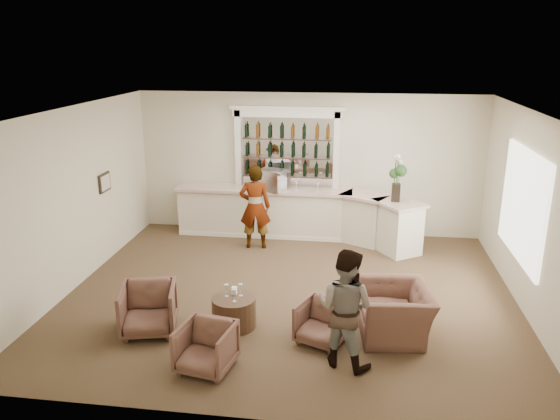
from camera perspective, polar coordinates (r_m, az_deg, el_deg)
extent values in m
plane|color=brown|center=(10.06, 1.06, -8.73)|extent=(8.00, 8.00, 0.00)
cube|color=beige|center=(12.83, 2.99, 4.79)|extent=(8.00, 0.04, 3.30)
cube|color=beige|center=(10.67, -20.73, 1.14)|extent=(0.04, 7.00, 3.30)
cube|color=beige|center=(9.84, 24.91, -0.65)|extent=(0.04, 7.00, 3.30)
cube|color=white|center=(9.12, 1.18, 10.28)|extent=(8.00, 7.00, 0.04)
cube|color=white|center=(10.28, 24.02, 0.46)|extent=(0.05, 2.40, 1.90)
cube|color=black|center=(11.69, -17.87, 2.75)|extent=(0.04, 0.46, 0.38)
cube|color=beige|center=(11.68, -17.76, 2.75)|extent=(0.01, 0.38, 0.30)
cube|color=white|center=(12.90, -1.65, -0.23)|extent=(4.00, 0.70, 1.08)
cube|color=beige|center=(12.72, -1.69, 2.20)|extent=(4.10, 0.82, 0.06)
cube|color=white|center=(12.52, 8.84, -0.98)|extent=(1.12, 1.04, 1.08)
cube|color=beige|center=(12.34, 8.96, 1.51)|extent=(1.27, 1.19, 0.06)
cube|color=white|center=(12.06, 12.19, -1.87)|extent=(1.08, 1.14, 1.08)
cube|color=beige|center=(11.87, 12.37, 0.70)|extent=(1.24, 1.29, 0.06)
cube|color=white|center=(12.75, -1.88, -2.77)|extent=(4.00, 0.06, 0.10)
cube|color=white|center=(12.80, 0.76, 6.16)|extent=(2.15, 0.02, 1.65)
cube|color=white|center=(13.04, -4.32, 4.06)|extent=(0.14, 0.16, 2.90)
cube|color=white|center=(12.76, 5.86, 3.73)|extent=(0.14, 0.16, 2.90)
cube|color=white|center=(12.60, 0.74, 10.08)|extent=(2.52, 0.16, 0.18)
cube|color=white|center=(12.59, 0.74, 10.62)|extent=(2.64, 0.20, 0.08)
cube|color=#37281B|center=(12.82, 0.69, 3.56)|extent=(2.05, 0.20, 0.03)
cube|color=#37281B|center=(12.72, 0.69, 5.49)|extent=(2.05, 0.20, 0.03)
cube|color=#37281B|center=(12.64, 0.70, 7.44)|extent=(2.05, 0.20, 0.03)
cylinder|color=#4C3221|center=(8.92, -4.82, -10.57)|extent=(0.71, 0.71, 0.50)
imported|color=gray|center=(11.95, -2.63, 0.33)|extent=(0.74, 0.54, 1.87)
imported|color=gray|center=(7.71, 6.80, -10.15)|extent=(1.04, 0.94, 1.73)
imported|color=brown|center=(8.91, -13.59, -10.03)|extent=(1.02, 1.03, 0.78)
imported|color=brown|center=(7.86, -7.74, -14.05)|extent=(0.85, 0.86, 0.68)
imported|color=brown|center=(8.46, 4.43, -11.65)|extent=(0.90, 0.91, 0.64)
imported|color=brown|center=(8.78, 11.93, -10.35)|extent=(1.18, 1.32, 0.78)
cube|color=silver|center=(12.46, -0.88, 3.16)|extent=(0.67, 0.61, 0.48)
cube|color=black|center=(11.84, 12.01, 1.81)|extent=(0.17, 0.17, 0.38)
cube|color=white|center=(8.91, -4.80, -8.38)|extent=(0.08, 0.08, 0.12)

